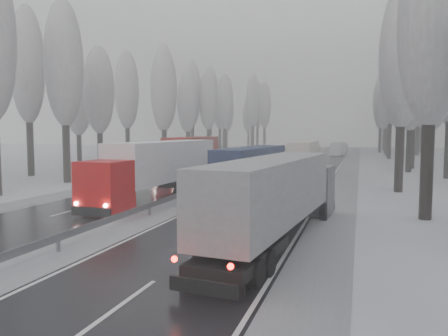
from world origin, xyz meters
The scene contains 52 objects.
carriageway_right centered at (5.25, 30.00, 0.01)m, with size 7.50×200.00×0.03m, color black.
carriageway_left centered at (-5.25, 30.00, 0.01)m, with size 7.50×200.00×0.03m, color black.
median_slush centered at (0.00, 30.00, 0.02)m, with size 3.00×200.00×0.04m, color #919398.
shoulder_right centered at (10.20, 30.00, 0.02)m, with size 2.40×200.00×0.04m, color #919398.
shoulder_left centered at (-10.20, 30.00, 0.02)m, with size 2.40×200.00×0.04m, color #919398.
median_guardrail centered at (0.00, 29.99, 0.60)m, with size 0.12×200.00×0.76m.
tree_16 centered at (15.04, 15.67, 10.67)m, with size 3.60×3.60×16.53m.
tree_18 centered at (14.51, 27.03, 10.70)m, with size 3.60×3.60×16.58m.
tree_20 centered at (17.90, 35.17, 10.14)m, with size 3.60×3.60×15.71m.
tree_22 centered at (17.02, 45.60, 10.24)m, with size 3.60×3.60×15.86m.
tree_24 centered at (17.90, 51.02, 13.19)m, with size 3.60×3.60×20.49m.
tree_26 centered at (17.56, 61.27, 12.10)m, with size 3.60×3.60×18.78m.
tree_28 centered at (16.34, 71.95, 12.64)m, with size 3.60×3.60×19.62m.
tree_29 centered at (23.71, 75.95, 11.67)m, with size 3.60×3.60×18.11m.
tree_30 centered at (16.56, 81.70, 11.52)m, with size 3.60×3.60×17.86m.
tree_31 centered at (22.48, 85.70, 11.97)m, with size 3.60×3.60×18.58m.
tree_32 centered at (16.63, 89.21, 11.18)m, with size 3.60×3.60×17.33m.
tree_33 centered at (19.77, 93.21, 9.26)m, with size 3.60×3.60×14.33m.
tree_34 centered at (15.73, 96.32, 11.37)m, with size 3.60×3.60×17.63m.
tree_35 centered at (24.94, 100.32, 11.77)m, with size 3.60×3.60×18.25m.
tree_36 centered at (17.04, 106.16, 13.02)m, with size 3.60×3.60×20.23m.
tree_37 centered at (24.02, 110.16, 10.56)m, with size 3.60×3.60×16.37m.
tree_38 centered at (18.73, 116.73, 11.59)m, with size 3.60×3.60×17.97m.
tree_39 centered at (21.55, 120.73, 10.45)m, with size 3.60×3.60×16.19m.
tree_58 centered at (-15.13, 24.57, 11.10)m, with size 3.60×3.60×17.21m.
tree_59 centered at (-22.80, 28.57, 11.87)m, with size 3.60×3.60×18.41m.
tree_60 centered at (-17.75, 34.20, 9.59)m, with size 3.60×3.60×14.84m.
tree_61 centered at (-23.52, 38.20, 9.02)m, with size 3.60×3.60×13.95m.
tree_62 centered at (-13.94, 43.73, 10.36)m, with size 3.60×3.60×16.04m.
tree_63 centered at (-21.85, 47.73, 10.89)m, with size 3.60×3.60×16.88m.
tree_64 centered at (-18.26, 52.71, 9.96)m, with size 3.60×3.60×15.42m.
tree_65 centered at (-20.05, 56.71, 12.55)m, with size 3.60×3.60×19.48m.
tree_66 centered at (-18.16, 62.35, 9.84)m, with size 3.60×3.60×15.23m.
tree_67 centered at (-19.54, 66.35, 11.03)m, with size 3.60×3.60×17.09m.
tree_68 centered at (-16.58, 69.11, 10.75)m, with size 3.60×3.60×16.65m.
tree_69 centered at (-21.42, 73.11, 12.46)m, with size 3.60×3.60×19.35m.
tree_70 centered at (-16.33, 79.19, 11.03)m, with size 3.60×3.60×17.09m.
tree_71 centered at (-21.09, 83.19, 12.63)m, with size 3.60×3.60×19.61m.
tree_72 centered at (-18.93, 88.54, 9.76)m, with size 3.60×3.60×15.11m.
tree_73 centered at (-21.82, 92.54, 11.11)m, with size 3.60×3.60×17.22m.
tree_74 centered at (-15.07, 99.33, 12.67)m, with size 3.60×3.60×19.68m.
tree_75 centered at (-24.20, 103.33, 11.99)m, with size 3.60×3.60×18.60m.
tree_76 centered at (-14.05, 108.72, 11.95)m, with size 3.60×3.60×18.55m.
tree_77 centered at (-19.66, 112.72, 9.26)m, with size 3.60×3.60×14.32m.
tree_78 centered at (-17.56, 115.31, 12.59)m, with size 3.60×3.60×19.55m.
tree_79 centered at (-20.33, 119.31, 11.01)m, with size 3.60×3.60×17.07m.
truck_grey_tarp centered at (8.19, 8.35, 2.18)m, with size 3.76×14.71×3.74m.
truck_blue_box centered at (3.80, 22.64, 2.14)m, with size 3.18×14.41×3.67m.
truck_cream_box centered at (5.33, 41.73, 2.17)m, with size 2.40×14.54×3.72m.
box_truck_distant centered at (7.36, 80.07, 1.39)m, with size 3.11×7.54×2.73m.
truck_red_white centered at (-2.30, 18.03, 2.41)m, with size 3.04×16.20×4.14m.
truck_red_red centered at (-6.70, 35.01, 2.47)m, with size 3.74×16.60×4.23m.
Camera 1 is at (11.53, -10.44, 4.86)m, focal length 35.00 mm.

